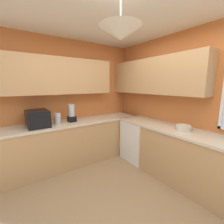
# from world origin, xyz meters

# --- Properties ---
(ground_plane) EXTENTS (8.53, 8.53, 0.00)m
(ground_plane) POSITION_xyz_m (0.00, 0.00, 0.00)
(ground_plane) COLOR #997A56
(room_shell) EXTENTS (4.00, 3.39, 2.63)m
(room_shell) POSITION_xyz_m (-0.77, 0.56, 1.82)
(room_shell) COLOR #D17238
(room_shell) RESTS_ON ground_plane
(counter_run_left) EXTENTS (0.65, 3.00, 0.89)m
(counter_run_left) POSITION_xyz_m (-1.63, 0.00, 0.45)
(counter_run_left) COLOR tan
(counter_run_left) RESTS_ON ground_plane
(counter_run_back) EXTENTS (3.09, 0.65, 0.89)m
(counter_run_back) POSITION_xyz_m (0.21, 1.32, 0.45)
(counter_run_back) COLOR tan
(counter_run_back) RESTS_ON ground_plane
(dishwasher) EXTENTS (0.60, 0.60, 0.85)m
(dishwasher) POSITION_xyz_m (-0.97, 1.29, 0.42)
(dishwasher) COLOR white
(dishwasher) RESTS_ON ground_plane
(microwave) EXTENTS (0.48, 0.36, 0.29)m
(microwave) POSITION_xyz_m (-1.63, -0.60, 1.04)
(microwave) COLOR black
(microwave) RESTS_ON counter_run_left
(kettle) EXTENTS (0.12, 0.12, 0.21)m
(kettle) POSITION_xyz_m (-1.61, -0.26, 1.00)
(kettle) COLOR #B7B7BC
(kettle) RESTS_ON counter_run_left
(bowl) EXTENTS (0.23, 0.23, 0.09)m
(bowl) POSITION_xyz_m (0.00, 1.32, 0.94)
(bowl) COLOR beige
(bowl) RESTS_ON counter_run_back
(blender_appliance) EXTENTS (0.15, 0.15, 0.36)m
(blender_appliance) POSITION_xyz_m (-1.63, 0.03, 1.05)
(blender_appliance) COLOR black
(blender_appliance) RESTS_ON counter_run_left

